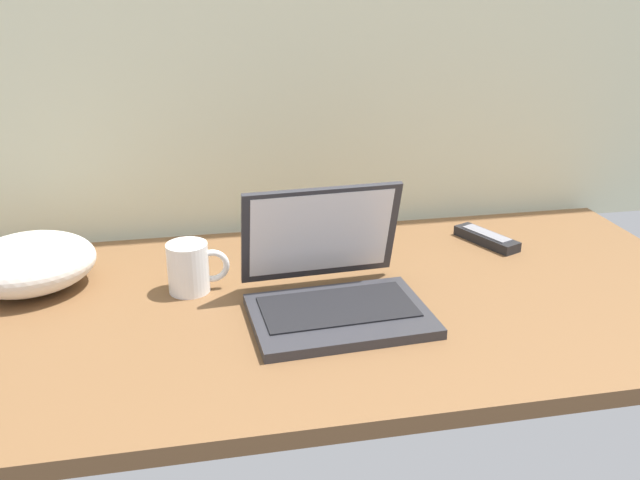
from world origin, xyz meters
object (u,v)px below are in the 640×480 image
Objects in this scene: coffee_mug at (190,267)px; remote_control_near at (486,238)px; laptop at (333,286)px; cushion at (30,264)px.

remote_control_near is at bearing 10.21° from coffee_mug.
laptop is 0.58m from cushion.
cushion reaches higher than remote_control_near.
cushion is at bearing 160.89° from laptop.
cushion is (-0.30, 0.07, 0.00)m from coffee_mug.
coffee_mug is at bearing -169.79° from remote_control_near.
cushion is (-0.55, 0.19, 0.01)m from laptop.
cushion reaches higher than coffee_mug.
coffee_mug reaches higher than remote_control_near.
laptop is at bearing -149.17° from remote_control_near.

